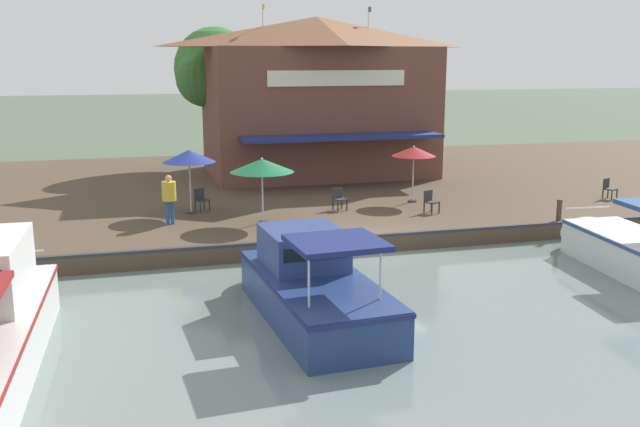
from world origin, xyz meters
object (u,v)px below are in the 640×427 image
object	(u,v)px
motorboat_second_along	(307,282)
cafe_chair_mid_patio	(201,198)
cafe_chair_facing_river	(430,200)
motorboat_nearest_quay	(622,245)
person_mid_patio	(169,193)
cafe_chair_beside_entrance	(339,198)
cafe_chair_far_corner_seat	(609,188)
patio_umbrella_far_corner	(262,165)
waterfront_restaurant	(317,95)
mooring_post	(559,211)
tree_upstream_bank	(213,71)
patio_umbrella_mid_patio_left	(189,156)
patio_umbrella_by_entrance	(414,152)

from	to	relation	value
motorboat_second_along	cafe_chair_mid_patio	bearing A→B (deg)	-171.59
cafe_chair_facing_river	motorboat_nearest_quay	xyz separation A→B (m)	(6.43, 3.56, -0.36)
cafe_chair_mid_patio	person_mid_patio	bearing A→B (deg)	-32.74
cafe_chair_beside_entrance	cafe_chair_far_corner_seat	xyz separation A→B (m)	(0.86, 11.50, 0.00)
patio_umbrella_far_corner	cafe_chair_mid_patio	distance (m)	3.66
waterfront_restaurant	cafe_chair_mid_patio	bearing A→B (deg)	-40.75
patio_umbrella_far_corner	motorboat_nearest_quay	world-z (taller)	patio_umbrella_far_corner
person_mid_patio	mooring_post	size ratio (longest dim) A/B	2.09
cafe_chair_mid_patio	tree_upstream_bank	size ratio (longest dim) A/B	0.12
cafe_chair_beside_entrance	motorboat_second_along	xyz separation A→B (m)	(9.25, -3.62, -0.23)
waterfront_restaurant	cafe_chair_beside_entrance	bearing A→B (deg)	-9.66
patio_umbrella_far_corner	cafe_chair_facing_river	distance (m)	6.65
patio_umbrella_far_corner	tree_upstream_bank	bearing A→B (deg)	179.80
cafe_chair_mid_patio	motorboat_nearest_quay	bearing A→B (deg)	52.56
cafe_chair_beside_entrance	tree_upstream_bank	distance (m)	13.74
patio_umbrella_mid_patio_left	patio_umbrella_by_entrance	distance (m)	8.96
motorboat_second_along	person_mid_patio	bearing A→B (deg)	-161.36
motorboat_nearest_quay	patio_umbrella_by_entrance	bearing A→B (deg)	-158.38
cafe_chair_mid_patio	person_mid_patio	distance (m)	2.50
cafe_chair_mid_patio	motorboat_second_along	distance (m)	10.64
motorboat_second_along	tree_upstream_bank	world-z (taller)	tree_upstream_bank
cafe_chair_facing_river	tree_upstream_bank	distance (m)	16.05
cafe_chair_mid_patio	motorboat_nearest_quay	world-z (taller)	motorboat_nearest_quay
patio_umbrella_by_entrance	motorboat_nearest_quay	world-z (taller)	patio_umbrella_by_entrance
patio_umbrella_by_entrance	cafe_chair_facing_river	xyz separation A→B (m)	(2.15, -0.16, -1.59)
patio_umbrella_by_entrance	cafe_chair_facing_river	bearing A→B (deg)	-4.39
motorboat_second_along	motorboat_nearest_quay	xyz separation A→B (m)	(-1.39, 10.38, -0.13)
motorboat_nearest_quay	mooring_post	xyz separation A→B (m)	(-3.68, 0.19, 0.31)
patio_umbrella_by_entrance	cafe_chair_facing_river	size ratio (longest dim) A/B	2.72
cafe_chair_mid_patio	cafe_chair_facing_river	distance (m)	8.79
patio_umbrella_far_corner	cafe_chair_mid_patio	world-z (taller)	patio_umbrella_far_corner
mooring_post	patio_umbrella_far_corner	bearing A→B (deg)	-105.16
cafe_chair_far_corner_seat	mooring_post	world-z (taller)	cafe_chair_far_corner_seat
waterfront_restaurant	cafe_chair_far_corner_seat	xyz separation A→B (m)	(9.92, 9.96, -3.45)
cafe_chair_far_corner_seat	cafe_chair_facing_river	world-z (taller)	same
cafe_chair_facing_river	motorboat_nearest_quay	distance (m)	7.36
waterfront_restaurant	tree_upstream_bank	world-z (taller)	waterfront_restaurant
waterfront_restaurant	cafe_chair_beside_entrance	world-z (taller)	waterfront_restaurant
cafe_chair_far_corner_seat	motorboat_second_along	bearing A→B (deg)	-60.97
cafe_chair_beside_entrance	cafe_chair_mid_patio	distance (m)	5.32
patio_umbrella_by_entrance	person_mid_patio	size ratio (longest dim) A/B	1.31
cafe_chair_far_corner_seat	patio_umbrella_far_corner	bearing A→B (deg)	-87.83
cafe_chair_far_corner_seat	mooring_post	xyz separation A→B (m)	(3.33, -4.55, -0.05)
motorboat_second_along	patio_umbrella_mid_patio_left	bearing A→B (deg)	-168.91
patio_umbrella_mid_patio_left	tree_upstream_bank	world-z (taller)	tree_upstream_bank
mooring_post	patio_umbrella_by_entrance	bearing A→B (deg)	-143.76
person_mid_patio	mooring_post	bearing A→B (deg)	75.70
patio_umbrella_mid_patio_left	motorboat_nearest_quay	xyz separation A→B (m)	(8.73, 12.36, -2.07)
waterfront_restaurant	tree_upstream_bank	size ratio (longest dim) A/B	1.53
person_mid_patio	motorboat_second_along	world-z (taller)	motorboat_second_along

